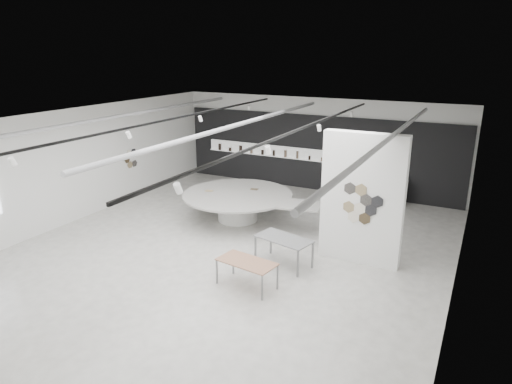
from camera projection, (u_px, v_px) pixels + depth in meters
The scene contains 7 objects.
room at pixel (227, 182), 12.81m from camera, with size 12.02×14.02×3.82m.
back_wall_display at pixel (313, 153), 18.85m from camera, with size 11.80×0.27×3.10m.
partition_column at pixel (362, 199), 12.17m from camera, with size 2.20×0.38×3.60m.
display_island at pixel (240, 203), 15.56m from camera, with size 5.27×4.40×0.96m.
sample_table_wood at pixel (247, 263), 11.14m from camera, with size 1.55×0.94×0.68m.
sample_table_stone at pixel (284, 240), 12.27m from camera, with size 1.66×1.09×0.78m.
kitchen_counter at pixel (384, 191), 17.46m from camera, with size 1.68×0.74×1.29m.
Camera 1 is at (6.26, -10.58, 5.61)m, focal length 32.00 mm.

